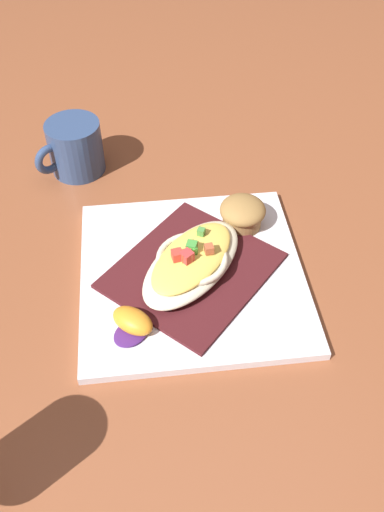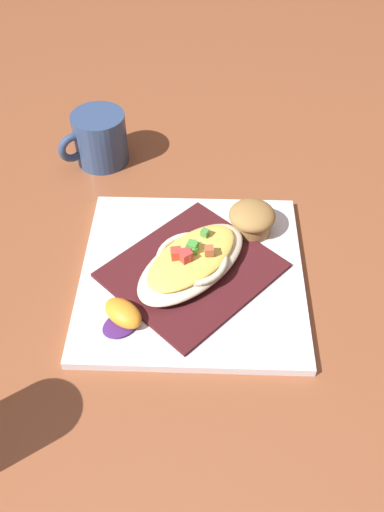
{
  "view_description": "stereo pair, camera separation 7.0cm",
  "coord_description": "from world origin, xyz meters",
  "px_view_note": "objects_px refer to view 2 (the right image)",
  "views": [
    {
      "loc": [
        0.04,
        0.48,
        0.56
      ],
      "look_at": [
        0.0,
        0.0,
        0.04
      ],
      "focal_mm": 38.55,
      "sensor_mm": 36.0,
      "label": 1
    },
    {
      "loc": [
        -0.03,
        0.48,
        0.56
      ],
      "look_at": [
        0.0,
        0.0,
        0.04
      ],
      "focal_mm": 38.55,
      "sensor_mm": 36.0,
      "label": 2
    }
  ],
  "objects_px": {
    "square_plate": "(192,274)",
    "orange_garnish": "(123,315)",
    "gratin_dish": "(192,261)",
    "muffin": "(252,219)",
    "coffee_mug": "(100,141)"
  },
  "relations": [
    {
      "from": "gratin_dish",
      "to": "muffin",
      "type": "bearing_deg",
      "value": -133.63
    },
    {
      "from": "square_plate",
      "to": "orange_garnish",
      "type": "relative_size",
      "value": 4.18
    },
    {
      "from": "square_plate",
      "to": "muffin",
      "type": "height_order",
      "value": "muffin"
    },
    {
      "from": "square_plate",
      "to": "gratin_dish",
      "type": "xyz_separation_m",
      "value": [
        0.0,
        0.0,
        0.03
      ]
    },
    {
      "from": "orange_garnish",
      "to": "square_plate",
      "type": "bearing_deg",
      "value": -133.13
    },
    {
      "from": "muffin",
      "to": "orange_garnish",
      "type": "relative_size",
      "value": 0.92
    },
    {
      "from": "coffee_mug",
      "to": "muffin",
      "type": "bearing_deg",
      "value": 145.45
    },
    {
      "from": "square_plate",
      "to": "orange_garnish",
      "type": "bearing_deg",
      "value": 46.87
    },
    {
      "from": "orange_garnish",
      "to": "coffee_mug",
      "type": "distance_m",
      "value": 0.34
    },
    {
      "from": "orange_garnish",
      "to": "gratin_dish",
      "type": "bearing_deg",
      "value": -133.12
    },
    {
      "from": "orange_garnish",
      "to": "coffee_mug",
      "type": "bearing_deg",
      "value": -75.95
    },
    {
      "from": "orange_garnish",
      "to": "muffin",
      "type": "bearing_deg",
      "value": -133.38
    },
    {
      "from": "square_plate",
      "to": "orange_garnish",
      "type": "xyz_separation_m",
      "value": [
        0.08,
        0.08,
        0.02
      ]
    },
    {
      "from": "square_plate",
      "to": "orange_garnish",
      "type": "height_order",
      "value": "orange_garnish"
    },
    {
      "from": "square_plate",
      "to": "muffin",
      "type": "bearing_deg",
      "value": -133.63
    }
  ]
}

